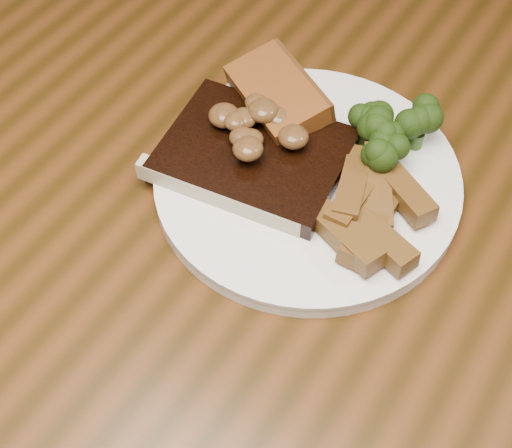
{
  "coord_description": "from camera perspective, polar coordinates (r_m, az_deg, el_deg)",
  "views": [
    {
      "loc": [
        0.17,
        -0.31,
        1.25
      ],
      "look_at": [
        -0.02,
        -0.02,
        0.78
      ],
      "focal_mm": 50.0,
      "sensor_mm": 36.0,
      "label": 1
    }
  ],
  "objects": [
    {
      "name": "steak_bone",
      "position": [
        0.61,
        -2.94,
        2.14
      ],
      "size": [
        0.16,
        0.04,
        0.02
      ],
      "primitive_type": "cube",
      "rotation": [
        0.0,
        0.0,
        0.15
      ],
      "color": "#B7AF8E",
      "rests_on": "plate"
    },
    {
      "name": "garlic_bread",
      "position": [
        0.68,
        1.59,
        9.16
      ],
      "size": [
        0.12,
        0.1,
        0.02
      ],
      "primitive_type": "cube",
      "rotation": [
        0.0,
        0.0,
        -0.5
      ],
      "color": "brown",
      "rests_on": "plate"
    },
    {
      "name": "broccoli_cluster",
      "position": [
        0.66,
        10.63,
        6.85
      ],
      "size": [
        0.08,
        0.08,
        0.04
      ],
      "primitive_type": null,
      "color": "#1D350C",
      "rests_on": "plate"
    },
    {
      "name": "steak",
      "position": [
        0.64,
        -0.14,
        5.48
      ],
      "size": [
        0.17,
        0.14,
        0.02
      ],
      "primitive_type": "cube",
      "rotation": [
        0.0,
        0.0,
        0.15
      ],
      "color": "black",
      "rests_on": "plate"
    },
    {
      "name": "potato_wedges",
      "position": [
        0.61,
        9.88,
        1.43
      ],
      "size": [
        0.11,
        0.11,
        0.02
      ],
      "primitive_type": null,
      "color": "brown",
      "rests_on": "plate"
    },
    {
      "name": "dining_table",
      "position": [
        0.69,
        2.04,
        -5.6
      ],
      "size": [
        1.6,
        0.9,
        0.75
      ],
      "color": "#4A270E",
      "rests_on": "ground"
    },
    {
      "name": "plate",
      "position": [
        0.65,
        4.1,
        3.48
      ],
      "size": [
        0.3,
        0.3,
        0.01
      ],
      "primitive_type": "cylinder",
      "rotation": [
        0.0,
        0.0,
        -0.09
      ],
      "color": "white",
      "rests_on": "dining_table"
    },
    {
      "name": "mushroom_pile",
      "position": [
        0.63,
        0.05,
        7.58
      ],
      "size": [
        0.08,
        0.08,
        0.03
      ],
      "primitive_type": null,
      "color": "brown",
      "rests_on": "steak"
    }
  ]
}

